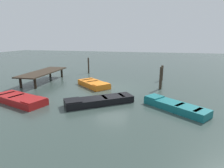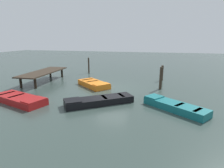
{
  "view_description": "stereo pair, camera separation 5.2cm",
  "coord_description": "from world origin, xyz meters",
  "px_view_note": "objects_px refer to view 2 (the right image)",
  "views": [
    {
      "loc": [
        -13.94,
        -3.55,
        3.89
      ],
      "look_at": [
        0.0,
        0.0,
        0.35
      ],
      "focal_mm": 30.06,
      "sensor_mm": 36.0,
      "label": 1
    },
    {
      "loc": [
        -13.93,
        -3.6,
        3.89
      ],
      "look_at": [
        0.0,
        0.0,
        0.35
      ],
      "focal_mm": 30.06,
      "sensor_mm": 36.0,
      "label": 2
    }
  ],
  "objects_px": {
    "rowboat_red": "(20,99)",
    "rowboat_orange": "(94,84)",
    "rowboat_black": "(99,101)",
    "mooring_piling_near_left": "(89,65)",
    "dock_segment": "(43,73)",
    "mooring_piling_mid_right": "(161,78)",
    "rowboat_teal": "(174,106)",
    "mooring_piling_mid_left": "(162,73)"
  },
  "relations": [
    {
      "from": "rowboat_teal",
      "to": "rowboat_orange",
      "type": "distance_m",
      "value": 7.16
    },
    {
      "from": "rowboat_teal",
      "to": "mooring_piling_near_left",
      "type": "xyz_separation_m",
      "value": [
        9.34,
        8.71,
        0.66
      ]
    },
    {
      "from": "mooring_piling_mid_left",
      "to": "dock_segment",
      "type": "bearing_deg",
      "value": 107.46
    },
    {
      "from": "rowboat_black",
      "to": "rowboat_orange",
      "type": "xyz_separation_m",
      "value": [
        3.91,
        1.74,
        0.0
      ]
    },
    {
      "from": "rowboat_red",
      "to": "rowboat_orange",
      "type": "bearing_deg",
      "value": 75.3
    },
    {
      "from": "rowboat_black",
      "to": "rowboat_orange",
      "type": "bearing_deg",
      "value": -102.3
    },
    {
      "from": "rowboat_teal",
      "to": "mooring_piling_mid_left",
      "type": "relative_size",
      "value": 2.5
    },
    {
      "from": "mooring_piling_mid_left",
      "to": "rowboat_black",
      "type": "bearing_deg",
      "value": 154.33
    },
    {
      "from": "rowboat_black",
      "to": "rowboat_red",
      "type": "relative_size",
      "value": 0.99
    },
    {
      "from": "mooring_piling_mid_right",
      "to": "rowboat_red",
      "type": "bearing_deg",
      "value": 122.94
    },
    {
      "from": "rowboat_red",
      "to": "rowboat_orange",
      "type": "distance_m",
      "value": 5.78
    },
    {
      "from": "rowboat_orange",
      "to": "mooring_piling_near_left",
      "type": "distance_m",
      "value": 6.2
    },
    {
      "from": "rowboat_black",
      "to": "rowboat_orange",
      "type": "distance_m",
      "value": 4.28
    },
    {
      "from": "rowboat_black",
      "to": "mooring_piling_mid_left",
      "type": "xyz_separation_m",
      "value": [
        7.67,
        -3.69,
        0.49
      ]
    },
    {
      "from": "rowboat_black",
      "to": "rowboat_red",
      "type": "distance_m",
      "value": 4.91
    },
    {
      "from": "mooring_piling_near_left",
      "to": "mooring_piling_mid_left",
      "type": "distance_m",
      "value": 8.24
    },
    {
      "from": "dock_segment",
      "to": "rowboat_red",
      "type": "relative_size",
      "value": 1.43
    },
    {
      "from": "rowboat_red",
      "to": "mooring_piling_mid_left",
      "type": "bearing_deg",
      "value": 62.96
    },
    {
      "from": "mooring_piling_mid_left",
      "to": "rowboat_orange",
      "type": "bearing_deg",
      "value": 124.71
    },
    {
      "from": "rowboat_teal",
      "to": "mooring_piling_mid_left",
      "type": "bearing_deg",
      "value": -48.66
    },
    {
      "from": "mooring_piling_near_left",
      "to": "mooring_piling_mid_left",
      "type": "xyz_separation_m",
      "value": [
        -1.83,
        -8.04,
        -0.17
      ]
    },
    {
      "from": "dock_segment",
      "to": "rowboat_teal",
      "type": "distance_m",
      "value": 11.89
    },
    {
      "from": "dock_segment",
      "to": "mooring_piling_near_left",
      "type": "distance_m",
      "value": 5.63
    },
    {
      "from": "mooring_piling_near_left",
      "to": "rowboat_black",
      "type": "bearing_deg",
      "value": -155.39
    },
    {
      "from": "rowboat_teal",
      "to": "mooring_piling_mid_right",
      "type": "height_order",
      "value": "mooring_piling_mid_right"
    },
    {
      "from": "dock_segment",
      "to": "rowboat_orange",
      "type": "bearing_deg",
      "value": -97.72
    },
    {
      "from": "dock_segment",
      "to": "rowboat_orange",
      "type": "distance_m",
      "value": 5.06
    },
    {
      "from": "rowboat_black",
      "to": "mooring_piling_mid_left",
      "type": "distance_m",
      "value": 8.53
    },
    {
      "from": "mooring_piling_near_left",
      "to": "dock_segment",
      "type": "bearing_deg",
      "value": 154.98
    },
    {
      "from": "rowboat_black",
      "to": "rowboat_orange",
      "type": "height_order",
      "value": "same"
    },
    {
      "from": "dock_segment",
      "to": "mooring_piling_mid_right",
      "type": "bearing_deg",
      "value": -91.88
    },
    {
      "from": "mooring_piling_near_left",
      "to": "rowboat_orange",
      "type": "bearing_deg",
      "value": -154.93
    },
    {
      "from": "rowboat_orange",
      "to": "rowboat_teal",
      "type": "bearing_deg",
      "value": 8.53
    },
    {
      "from": "rowboat_orange",
      "to": "rowboat_red",
      "type": "bearing_deg",
      "value": -81.99
    },
    {
      "from": "rowboat_orange",
      "to": "mooring_piling_mid_left",
      "type": "bearing_deg",
      "value": 74.89
    },
    {
      "from": "rowboat_black",
      "to": "rowboat_red",
      "type": "xyz_separation_m",
      "value": [
        -0.98,
        4.81,
        0.0
      ]
    },
    {
      "from": "dock_segment",
      "to": "mooring_piling_mid_right",
      "type": "xyz_separation_m",
      "value": [
        0.06,
        -10.3,
        0.02
      ]
    },
    {
      "from": "rowboat_orange",
      "to": "dock_segment",
      "type": "bearing_deg",
      "value": -145.34
    },
    {
      "from": "rowboat_orange",
      "to": "mooring_piling_mid_left",
      "type": "distance_m",
      "value": 6.62
    },
    {
      "from": "mooring_piling_near_left",
      "to": "mooring_piling_mid_right",
      "type": "height_order",
      "value": "mooring_piling_near_left"
    },
    {
      "from": "dock_segment",
      "to": "rowboat_orange",
      "type": "xyz_separation_m",
      "value": [
        -0.48,
        -4.99,
        -0.63
      ]
    },
    {
      "from": "rowboat_red",
      "to": "rowboat_orange",
      "type": "relative_size",
      "value": 1.23
    }
  ]
}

